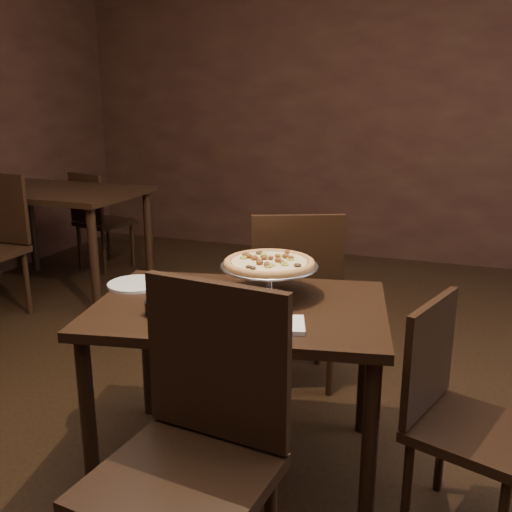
% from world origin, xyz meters
% --- Properties ---
extents(room, '(6.04, 7.04, 2.84)m').
position_xyz_m(room, '(0.06, 0.03, 1.40)').
color(room, black).
rests_on(room, ground).
extents(dining_table, '(1.24, 0.95, 0.70)m').
position_xyz_m(dining_table, '(-0.05, 0.07, 0.61)').
color(dining_table, black).
rests_on(dining_table, ground).
extents(background_table, '(1.29, 0.86, 0.80)m').
position_xyz_m(background_table, '(-2.20, 1.66, 0.70)').
color(background_table, black).
rests_on(background_table, ground).
extents(pizza_stand, '(0.39, 0.39, 0.16)m').
position_xyz_m(pizza_stand, '(0.02, 0.21, 0.83)').
color(pizza_stand, silver).
rests_on(pizza_stand, dining_table).
extents(parmesan_shaker, '(0.06, 0.06, 0.11)m').
position_xyz_m(parmesan_shaker, '(-0.31, -0.08, 0.75)').
color(parmesan_shaker, beige).
rests_on(parmesan_shaker, dining_table).
extents(pepper_flake_shaker, '(0.07, 0.07, 0.12)m').
position_xyz_m(pepper_flake_shaker, '(-0.18, -0.20, 0.75)').
color(pepper_flake_shaker, maroon).
rests_on(pepper_flake_shaker, dining_table).
extents(packet_caddy, '(0.08, 0.08, 0.07)m').
position_xyz_m(packet_caddy, '(-0.30, -0.14, 0.73)').
color(packet_caddy, black).
rests_on(packet_caddy, dining_table).
extents(napkin_stack, '(0.19, 0.19, 0.02)m').
position_xyz_m(napkin_stack, '(0.18, -0.10, 0.71)').
color(napkin_stack, silver).
rests_on(napkin_stack, dining_table).
extents(plate_left, '(0.24, 0.24, 0.01)m').
position_xyz_m(plate_left, '(-0.55, 0.13, 0.70)').
color(plate_left, silver).
rests_on(plate_left, dining_table).
extents(plate_near, '(0.27, 0.27, 0.01)m').
position_xyz_m(plate_near, '(0.05, -0.21, 0.71)').
color(plate_near, silver).
rests_on(plate_near, dining_table).
extents(serving_spatula, '(0.14, 0.14, 0.02)m').
position_xyz_m(serving_spatula, '(0.06, 0.10, 0.83)').
color(serving_spatula, silver).
rests_on(serving_spatula, pizza_stand).
extents(chair_far, '(0.58, 0.58, 0.94)m').
position_xyz_m(chair_far, '(-0.03, 0.77, 0.52)').
color(chair_far, black).
rests_on(chair_far, ground).
extents(chair_near, '(0.50, 0.50, 0.97)m').
position_xyz_m(chair_near, '(0.09, -0.62, 0.53)').
color(chair_near, black).
rests_on(chair_near, ground).
extents(chair_side, '(0.48, 0.48, 0.82)m').
position_xyz_m(chair_side, '(0.77, -0.01, 0.45)').
color(chair_side, black).
rests_on(chair_side, ground).
extents(bg_chair_far, '(0.49, 0.49, 0.86)m').
position_xyz_m(bg_chair_far, '(-2.25, 2.25, 0.47)').
color(bg_chair_far, black).
rests_on(bg_chair_far, ground).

